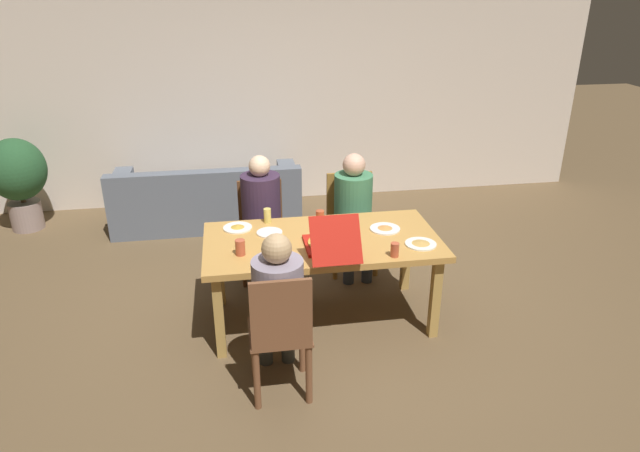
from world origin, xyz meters
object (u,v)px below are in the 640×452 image
object	(u,v)px
pizza_box_0	(330,243)
couch	(208,201)
dining_table	(322,247)
plate_2	(421,243)
chair_1	(351,219)
chair_0	(261,223)
drinking_glass_2	(240,247)
drinking_glass_1	(395,250)
plate_1	(385,228)
plate_3	(238,227)
plate_0	(269,233)
person_1	(354,204)
chair_2	(281,334)
potted_plant	(18,175)
drinking_glass_3	(320,216)
person_2	(278,297)
drinking_glass_0	(267,216)
person_0	(262,210)

from	to	relation	value
pizza_box_0	couch	xyz separation A→B (m)	(-1.00, 2.41, -0.52)
dining_table	plate_2	world-z (taller)	plate_2
plate_2	chair_1	bearing A→B (deg)	104.85
chair_0	drinking_glass_2	distance (m)	1.15
dining_table	plate_2	size ratio (longest dim) A/B	7.68
plate_2	drinking_glass_2	bearing A→B (deg)	177.90
chair_1	drinking_glass_1	xyz separation A→B (m)	(0.04, -1.30, 0.29)
chair_0	chair_1	bearing A→B (deg)	-0.68
plate_1	plate_3	world-z (taller)	same
plate_1	drinking_glass_1	size ratio (longest dim) A/B	2.29
plate_0	drinking_glass_2	world-z (taller)	drinking_glass_2
pizza_box_0	drinking_glass_1	xyz separation A→B (m)	(0.45, -0.20, 0.01)
chair_0	person_1	world-z (taller)	person_1
chair_2	plate_2	xyz separation A→B (m)	(1.16, 0.68, 0.24)
person_1	drinking_glass_1	size ratio (longest dim) A/B	10.87
potted_plant	drinking_glass_3	bearing A→B (deg)	-34.14
person_2	plate_1	bearing A→B (deg)	41.88
person_1	drinking_glass_3	world-z (taller)	person_1
chair_2	drinking_glass_1	world-z (taller)	chair_2
plate_2	dining_table	bearing A→B (deg)	162.75
chair_2	person_2	bearing A→B (deg)	90.00
drinking_glass_0	person_2	bearing A→B (deg)	-91.29
chair_1	person_2	bearing A→B (deg)	-117.08
pizza_box_0	plate_2	size ratio (longest dim) A/B	2.35
person_2	pizza_box_0	xyz separation A→B (m)	(0.45, 0.58, 0.09)
dining_table	drinking_glass_3	distance (m)	0.35
chair_2	plate_1	size ratio (longest dim) A/B	3.89
person_0	drinking_glass_2	world-z (taller)	person_0
chair_2	plate_0	distance (m)	1.11
chair_0	chair_1	xyz separation A→B (m)	(0.86, -0.01, -0.01)
plate_3	couch	size ratio (longest dim) A/B	0.11
person_1	person_2	bearing A→B (deg)	-118.96
drinking_glass_3	dining_table	bearing A→B (deg)	-96.57
plate_3	chair_1	bearing A→B (deg)	28.88
drinking_glass_3	plate_1	bearing A→B (deg)	-24.88
chair_1	plate_0	world-z (taller)	chair_1
person_0	plate_3	bearing A→B (deg)	-116.33
plate_1	plate_0	bearing A→B (deg)	175.35
pizza_box_0	plate_2	bearing A→B (deg)	-3.24
person_0	person_2	bearing A→B (deg)	-90.00
person_2	pizza_box_0	bearing A→B (deg)	51.90
drinking_glass_3	person_0	bearing A→B (deg)	136.29
person_0	couch	distance (m)	1.61
chair_2	plate_3	distance (m)	1.26
person_2	plate_0	bearing A→B (deg)	88.57
chair_1	couch	distance (m)	1.93
potted_plant	chair_1	bearing A→B (deg)	-23.30
plate_1	drinking_glass_3	world-z (taller)	drinking_glass_3
potted_plant	drinking_glass_0	bearing A→B (deg)	-37.40
chair_1	plate_2	size ratio (longest dim) A/B	3.87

